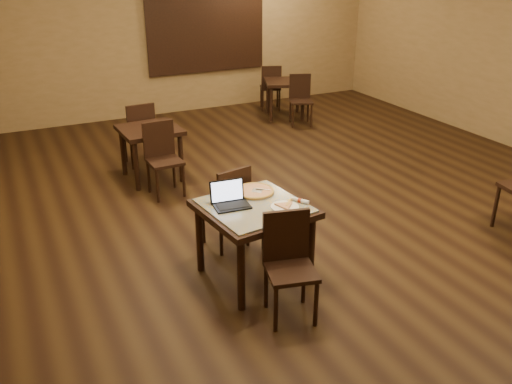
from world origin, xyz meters
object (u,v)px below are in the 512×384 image
chair_main_far (229,203)px  other_table_a_chair_near (300,96)px  other_table_b_chair_near (162,154)px  other_table_b_chair_far (140,131)px  other_table_a_chair_far (271,85)px  other_table_a (285,87)px  chair_main_near (289,259)px  pizza_pan (255,192)px  tiled_table (254,215)px  laptop (230,199)px  other_table_b (150,137)px

chair_main_far → other_table_a_chair_near: (2.95, 3.58, -0.02)m
other_table_b_chair_near → chair_main_far: bearing=-85.9°
other_table_a_chair_near → other_table_b_chair_far: bearing=-144.2°
chair_main_far → other_table_a_chair_far: (2.89, 4.62, -0.02)m
other_table_a_chair_near → other_table_a_chair_far: same height
other_table_a_chair_near → other_table_a: bearing=114.4°
chair_main_near → pizza_pan: 0.90m
tiled_table → pizza_pan: bearing=56.4°
laptop → other_table_a_chair_near: size_ratio=0.39×
other_table_a_chair_near → other_table_b: 3.42m
other_table_a_chair_near → other_table_a_chair_far: size_ratio=1.00×
tiled_table → other_table_b_chair_far: 3.40m
chair_main_near → tiled_table: bearing=105.3°
chair_main_far → other_table_b_chair_far: (-0.19, 2.77, 0.01)m
chair_main_far → other_table_b_chair_far: size_ratio=0.98×
tiled_table → chair_main_near: chair_main_near is taller
tiled_table → laptop: 0.28m
other_table_a → other_table_b: other_table_b is taller
chair_main_near → chair_main_far: (-0.00, 1.24, -0.01)m
pizza_pan → other_table_b_chair_far: bearing=95.2°
other_table_a → other_table_a_chair_near: bearing=-65.6°
pizza_pan → other_table_a_chair_near: 4.88m
other_table_b → other_table_b_chair_far: size_ratio=0.86×
chair_main_near → laptop: (-0.22, 0.72, 0.30)m
other_table_a_chair_far → other_table_b: 3.90m
pizza_pan → other_table_a_chair_far: other_table_a_chair_far is taller
chair_main_near → laptop: size_ratio=2.71×
laptop → other_table_b: 2.76m
chair_main_far → laptop: size_ratio=2.68×
tiled_table → other_table_a_chair_near: other_table_a_chair_near is taller
laptop → pizza_pan: bearing=29.4°
chair_main_near → other_table_b_chair_far: other_table_b_chair_far is taller
other_table_a_chair_near → other_table_b: (-3.13, -1.35, 0.10)m
chair_main_far → other_table_a_chair_far: bearing=-133.6°
other_table_b → tiled_table: bearing=-88.9°
other_table_a → other_table_a_chair_near: 0.53m
tiled_table → other_table_b_chair_far: (-0.17, 3.39, -0.13)m
tiled_table → chair_main_far: (0.02, 0.62, -0.14)m
other_table_b_chair_near → tiled_table: bearing=-88.0°
chair_main_near → laptop: laptop is taller
other_table_a_chair_near → other_table_b: bearing=-135.3°
other_table_b → other_table_b_chair_near: bearing=-92.7°
other_table_a_chair_near → other_table_b: size_ratio=1.10×
laptop → other_table_a: size_ratio=0.36×
chair_main_near → pizza_pan: size_ratio=2.55×
other_table_a_chair_far → other_table_b_chair_near: (-3.08, -2.94, 0.03)m
other_table_b → other_table_a: bearing=28.7°
tiled_table → other_table_a_chair_near: bearing=47.8°
chair_main_near → other_table_b: (-0.19, 3.47, 0.08)m
tiled_table → other_table_a_chair_far: 6.00m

